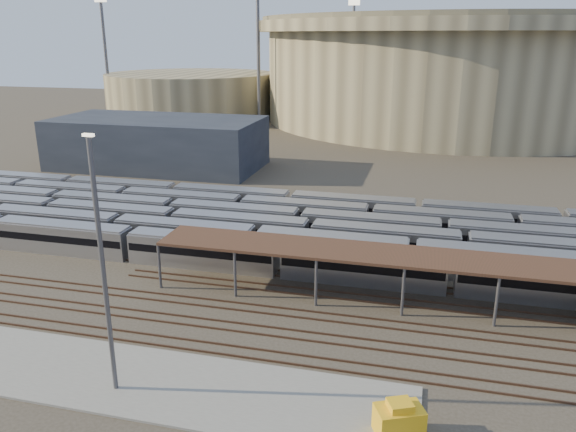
# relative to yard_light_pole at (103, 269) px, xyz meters

# --- Properties ---
(ground) EXTENTS (420.00, 420.00, 0.00)m
(ground) POSITION_rel_yard_light_pole_xyz_m (2.98, 16.44, -10.14)
(ground) COLOR #383026
(ground) RESTS_ON ground
(apron) EXTENTS (50.00, 9.00, 0.20)m
(apron) POSITION_rel_yard_light_pole_xyz_m (-2.02, 1.44, -10.04)
(apron) COLOR gray
(apron) RESTS_ON ground
(subway_trains) EXTENTS (124.09, 23.90, 3.60)m
(subway_trains) POSITION_rel_yard_light_pole_xyz_m (3.64, 34.94, -8.34)
(subway_trains) COLOR #A3A3A7
(subway_trains) RESTS_ON ground
(inspection_shed) EXTENTS (60.30, 6.00, 5.30)m
(inspection_shed) POSITION_rel_yard_light_pole_xyz_m (24.98, 20.44, -5.16)
(inspection_shed) COLOR #525256
(inspection_shed) RESTS_ON ground
(empty_tracks) EXTENTS (170.00, 9.62, 0.18)m
(empty_tracks) POSITION_rel_yard_light_pole_xyz_m (2.98, 11.44, -10.05)
(empty_tracks) COLOR #4C3323
(empty_tracks) RESTS_ON ground
(stadium) EXTENTS (124.00, 124.00, 32.50)m
(stadium) POSITION_rel_yard_light_pole_xyz_m (27.98, 156.44, 6.33)
(stadium) COLOR #9B8F69
(stadium) RESTS_ON ground
(secondary_arena) EXTENTS (56.00, 56.00, 14.00)m
(secondary_arena) POSITION_rel_yard_light_pole_xyz_m (-57.02, 146.44, -3.14)
(secondary_arena) COLOR #9B8F69
(secondary_arena) RESTS_ON ground
(service_building) EXTENTS (42.00, 20.00, 10.00)m
(service_building) POSITION_rel_yard_light_pole_xyz_m (-32.02, 71.44, -5.14)
(service_building) COLOR #1E232D
(service_building) RESTS_ON ground
(floodlight_0) EXTENTS (4.00, 1.00, 38.40)m
(floodlight_0) POSITION_rel_yard_light_pole_xyz_m (-27.02, 126.44, 10.51)
(floodlight_0) COLOR #525256
(floodlight_0) RESTS_ON ground
(floodlight_1) EXTENTS (4.00, 1.00, 38.40)m
(floodlight_1) POSITION_rel_yard_light_pole_xyz_m (-82.02, 136.44, 10.51)
(floodlight_1) COLOR #525256
(floodlight_1) RESTS_ON ground
(floodlight_3) EXTENTS (4.00, 1.00, 38.40)m
(floodlight_3) POSITION_rel_yard_light_pole_xyz_m (-7.02, 176.44, 10.51)
(floodlight_3) COLOR #525256
(floodlight_3) RESTS_ON ground
(yard_light_pole) EXTENTS (0.82, 0.36, 19.72)m
(yard_light_pole) POSITION_rel_yard_light_pole_xyz_m (0.00, 0.00, 0.00)
(yard_light_pole) COLOR #525256
(yard_light_pole) RESTS_ON apron
(yellow_equipment) EXTENTS (3.73, 3.14, 1.99)m
(yellow_equipment) POSITION_rel_yard_light_pole_xyz_m (21.48, 0.11, -8.95)
(yellow_equipment) COLOR gold
(yellow_equipment) RESTS_ON apron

